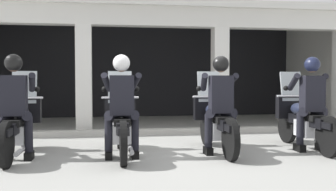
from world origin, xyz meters
The scene contains 11 objects.
ground_plane centered at (0.00, 3.00, 0.00)m, with size 80.00×80.00×0.00m, color #999993.
station_building centered at (0.06, 4.65, 1.93)m, with size 10.54×4.27×3.01m.
kerb_strip centered at (0.06, 2.01, 0.06)m, with size 10.04×0.24×0.12m, color #B7B5AD.
motorcycle_far_left centered at (-2.37, -0.05, 0.50)m, with size 0.62×2.04×1.35m.
police_officer_far_left centered at (-2.37, -0.34, 0.94)m, with size 0.63×0.61×1.58m.
motorcycle_center_left centered at (-0.79, -0.18, 0.50)m, with size 0.62×2.04×1.35m.
police_officer_center_left centered at (-0.79, -0.46, 0.94)m, with size 0.63×0.61×1.58m.
motorcycle_center_right centered at (0.79, -0.08, 0.50)m, with size 0.62×2.04×1.35m.
police_officer_center_right centered at (0.79, -0.36, 0.94)m, with size 0.63×0.61×1.58m.
motorcycle_far_right centered at (2.37, -0.06, 0.50)m, with size 0.62×2.04×1.35m.
police_officer_far_right centered at (2.37, -0.34, 0.94)m, with size 0.63×0.61×1.58m.
Camera 1 is at (-1.01, -6.43, 1.23)m, focal length 41.83 mm.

